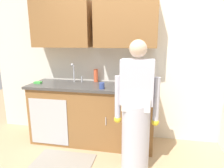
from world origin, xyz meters
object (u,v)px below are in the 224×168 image
at_px(cup_by_sink, 102,86).
at_px(sink, 73,85).
at_px(person_at_sink, 136,118).
at_px(bottle_water_tall, 96,76).
at_px(bottle_cleaner_spray, 151,77).
at_px(bottle_soap, 139,75).
at_px(sponge, 38,82).
at_px(knife_on_counter, 139,88).

bearing_deg(cup_by_sink, sink, 156.67).
bearing_deg(person_at_sink, bottle_water_tall, 131.68).
bearing_deg(bottle_cleaner_spray, bottle_soap, 159.77).
bearing_deg(sponge, cup_by_sink, -7.55).
height_order(bottle_water_tall, sponge, bottle_water_tall).
relative_size(cup_by_sink, knife_on_counter, 0.37).
xyz_separation_m(bottle_soap, knife_on_counter, (0.02, -0.31, -0.13)).
bearing_deg(sponge, knife_on_counter, 0.06).
bearing_deg(bottle_soap, knife_on_counter, -86.13).
bearing_deg(sink, cup_by_sink, -23.33).
bearing_deg(knife_on_counter, cup_by_sink, -173.42).
relative_size(bottle_cleaner_spray, cup_by_sink, 2.67).
height_order(sink, person_at_sink, person_at_sink).
height_order(bottle_soap, bottle_water_tall, bottle_soap).
bearing_deg(knife_on_counter, sponge, 170.78).
height_order(sink, bottle_soap, sink).
xyz_separation_m(sink, bottle_water_tall, (0.31, 0.21, 0.12)).
distance_m(person_at_sink, bottle_soap, 0.91).
bearing_deg(knife_on_counter, bottle_soap, 84.58).
bearing_deg(bottle_water_tall, knife_on_counter, -22.18).
bearing_deg(sponge, sink, 8.14).
relative_size(bottle_cleaner_spray, sponge, 2.18).
bearing_deg(sponge, bottle_water_tall, 18.58).
xyz_separation_m(sink, bottle_cleaner_spray, (1.20, 0.16, 0.13)).
bearing_deg(knife_on_counter, sink, 166.34).
xyz_separation_m(cup_by_sink, knife_on_counter, (0.51, 0.14, -0.04)).
distance_m(sink, knife_on_counter, 1.03).
bearing_deg(person_at_sink, bottle_cleaner_spray, 77.52).
distance_m(person_at_sink, sponge, 1.69).
relative_size(sink, cup_by_sink, 5.56).
xyz_separation_m(bottle_water_tall, sponge, (-0.87, -0.29, -0.09)).
bearing_deg(knife_on_counter, bottle_water_tall, 148.53).
bearing_deg(sink, person_at_sink, -30.03).
xyz_separation_m(bottle_water_tall, knife_on_counter, (0.71, -0.29, -0.10)).
relative_size(bottle_soap, cup_by_sink, 2.97).
relative_size(person_at_sink, sponge, 14.73).
bearing_deg(bottle_cleaner_spray, cup_by_sink, -150.78).
relative_size(person_at_sink, bottle_water_tall, 7.75).
xyz_separation_m(sink, cup_by_sink, (0.52, -0.22, 0.06)).
xyz_separation_m(person_at_sink, knife_on_counter, (-0.01, 0.52, 0.25)).
xyz_separation_m(person_at_sink, cup_by_sink, (-0.51, 0.37, 0.29)).
bearing_deg(cup_by_sink, bottle_cleaner_spray, 29.22).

